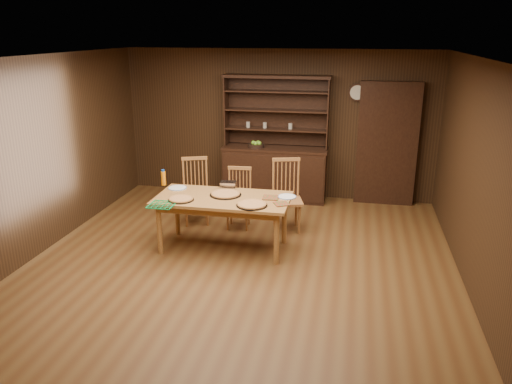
% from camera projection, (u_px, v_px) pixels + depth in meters
% --- Properties ---
extents(floor, '(6.00, 6.00, 0.00)m').
position_uv_depth(floor, '(240.00, 265.00, 6.46)').
color(floor, brown).
rests_on(floor, ground).
extents(room_shell, '(6.00, 6.00, 6.00)m').
position_uv_depth(room_shell, '(239.00, 146.00, 5.97)').
color(room_shell, beige).
rests_on(room_shell, floor).
extents(china_hutch, '(1.84, 0.52, 2.17)m').
position_uv_depth(china_hutch, '(275.00, 166.00, 8.84)').
color(china_hutch, '#311B10').
rests_on(china_hutch, floor).
extents(doorway, '(1.00, 0.18, 2.10)m').
position_uv_depth(doorway, '(387.00, 144.00, 8.47)').
color(doorway, '#311B10').
rests_on(doorway, floor).
extents(wall_clock, '(0.30, 0.05, 0.30)m').
position_uv_depth(wall_clock, '(357.00, 92.00, 8.36)').
color(wall_clock, '#311B10').
rests_on(wall_clock, room_shell).
extents(dining_table, '(1.81, 0.90, 0.75)m').
position_uv_depth(dining_table, '(223.00, 203.00, 6.76)').
color(dining_table, '#B4813E').
rests_on(dining_table, floor).
extents(chair_left, '(0.53, 0.52, 1.03)m').
position_uv_depth(chair_left, '(196.00, 188.00, 7.79)').
color(chair_left, '#A26A37').
rests_on(chair_left, floor).
extents(chair_center, '(0.40, 0.39, 0.93)m').
position_uv_depth(chair_center, '(239.00, 196.00, 7.61)').
color(chair_center, '#A26A37').
rests_on(chair_center, floor).
extents(chair_right, '(0.54, 0.53, 1.08)m').
position_uv_depth(chair_right, '(286.00, 192.00, 7.50)').
color(chair_right, '#A26A37').
rests_on(chair_right, floor).
extents(pizza_left, '(0.34, 0.34, 0.04)m').
position_uv_depth(pizza_left, '(181.00, 199.00, 6.61)').
color(pizza_left, black).
rests_on(pizza_left, dining_table).
extents(pizza_right, '(0.40, 0.40, 0.04)m').
position_uv_depth(pizza_right, '(252.00, 204.00, 6.40)').
color(pizza_right, black).
rests_on(pizza_right, dining_table).
extents(pizza_center, '(0.43, 0.43, 0.04)m').
position_uv_depth(pizza_center, '(226.00, 194.00, 6.81)').
color(pizza_center, black).
rests_on(pizza_center, dining_table).
extents(cooling_rack, '(0.37, 0.37, 0.01)m').
position_uv_depth(cooling_rack, '(162.00, 205.00, 6.42)').
color(cooling_rack, '#0B9B47').
rests_on(cooling_rack, dining_table).
extents(plate_left, '(0.26, 0.26, 0.02)m').
position_uv_depth(plate_left, '(177.00, 188.00, 7.10)').
color(plate_left, white).
rests_on(plate_left, dining_table).
extents(plate_right, '(0.25, 0.25, 0.02)m').
position_uv_depth(plate_right, '(287.00, 197.00, 6.73)').
color(plate_right, white).
rests_on(plate_right, dining_table).
extents(foil_dish, '(0.24, 0.18, 0.09)m').
position_uv_depth(foil_dish, '(228.00, 185.00, 7.12)').
color(foil_dish, silver).
rests_on(foil_dish, dining_table).
extents(juice_bottle, '(0.07, 0.07, 0.23)m').
position_uv_depth(juice_bottle, '(163.00, 178.00, 7.22)').
color(juice_bottle, orange).
rests_on(juice_bottle, dining_table).
extents(pot_holder_a, '(0.24, 0.24, 0.01)m').
position_uv_depth(pot_holder_a, '(281.00, 204.00, 6.45)').
color(pot_holder_a, red).
rests_on(pot_holder_a, dining_table).
extents(pot_holder_b, '(0.22, 0.22, 0.02)m').
position_uv_depth(pot_holder_b, '(271.00, 198.00, 6.69)').
color(pot_holder_b, red).
rests_on(pot_holder_b, dining_table).
extents(fruit_bowl, '(0.28, 0.28, 0.12)m').
position_uv_depth(fruit_bowl, '(256.00, 145.00, 8.72)').
color(fruit_bowl, black).
rests_on(fruit_bowl, china_hutch).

